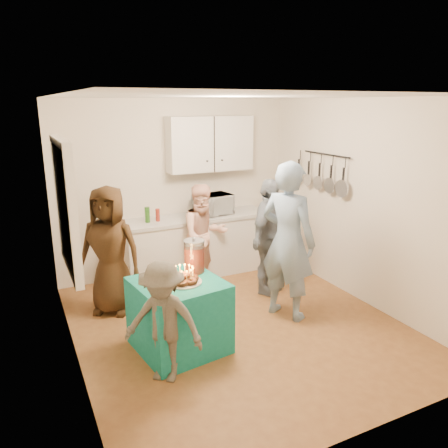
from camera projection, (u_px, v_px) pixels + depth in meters
name	position (u px, v px, depth m)	size (l,w,h in m)	color
floor	(237.00, 324.00, 5.17)	(4.00, 4.00, 0.00)	brown
ceiling	(239.00, 96.00, 4.47)	(4.00, 4.00, 0.00)	white
back_wall	(176.00, 188.00, 6.55)	(3.60, 3.60, 0.00)	silver
left_wall	(67.00, 240.00, 4.06)	(4.00, 4.00, 0.00)	silver
right_wall	(362.00, 203.00, 5.58)	(4.00, 4.00, 0.00)	silver
window_night	(64.00, 207.00, 4.27)	(0.04, 1.00, 1.20)	black
counter	(197.00, 247.00, 6.61)	(2.20, 0.58, 0.86)	white
countertop	(196.00, 218.00, 6.49)	(2.24, 0.62, 0.05)	beige
upper_cabinet	(210.00, 144.00, 6.46)	(1.30, 0.30, 0.80)	white
pot_rack	(324.00, 172.00, 6.07)	(0.12, 1.00, 0.60)	black
microwave	(213.00, 204.00, 6.56)	(0.55, 0.37, 0.30)	white
party_table	(179.00, 315.00, 4.59)	(0.85, 0.85, 0.76)	#127C6C
donut_cake	(183.00, 274.00, 4.44)	(0.38, 0.38, 0.18)	#381C0C
punch_jar	(194.00, 257.00, 4.70)	(0.22, 0.22, 0.34)	red
man_birthday	(288.00, 241.00, 5.16)	(0.70, 0.46, 1.91)	#819CBC
woman_back_left	(110.00, 250.00, 5.32)	(0.78, 0.51, 1.60)	brown
woman_back_center	(204.00, 236.00, 6.15)	(0.71, 0.55, 1.46)	#FF9F85
woman_back_right	(268.00, 237.00, 5.87)	(0.93, 0.39, 1.58)	#0E1E30
child_near_left	(163.00, 322.00, 4.01)	(0.76, 0.44, 1.17)	#4D473D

